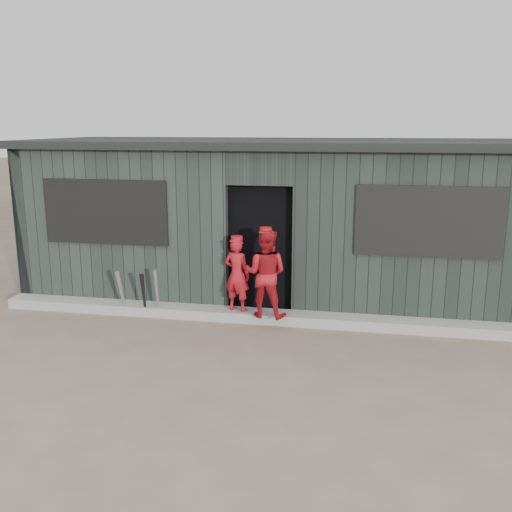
% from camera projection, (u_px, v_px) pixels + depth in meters
% --- Properties ---
extents(ground, '(80.00, 80.00, 0.00)m').
position_uv_depth(ground, '(227.00, 371.00, 6.79)').
color(ground, '#6D5B4B').
rests_on(ground, ground).
extents(curb, '(8.00, 0.36, 0.15)m').
position_uv_depth(curb, '(256.00, 316.00, 8.51)').
color(curb, gray).
rests_on(curb, ground).
extents(bat_left, '(0.07, 0.31, 0.74)m').
position_uv_depth(bat_left, '(122.00, 293.00, 8.66)').
color(bat_left, '#9898A0').
rests_on(bat_left, ground).
extents(bat_mid, '(0.08, 0.16, 0.76)m').
position_uv_depth(bat_mid, '(157.00, 293.00, 8.61)').
color(bat_mid, gray).
rests_on(bat_mid, ground).
extents(bat_right, '(0.15, 0.34, 0.72)m').
position_uv_depth(bat_right, '(144.00, 295.00, 8.57)').
color(bat_right, black).
rests_on(bat_right, ground).
extents(player_red_left, '(0.46, 0.37, 1.11)m').
position_uv_depth(player_red_left, '(237.00, 274.00, 8.42)').
color(player_red_left, '#A9141E').
rests_on(player_red_left, curb).
extents(player_red_right, '(0.67, 0.55, 1.28)m').
position_uv_depth(player_red_right, '(266.00, 273.00, 8.14)').
color(player_red_right, '#A8141C').
rests_on(player_red_right, curb).
extents(player_grey_back, '(0.64, 0.49, 1.17)m').
position_uv_depth(player_grey_back, '(283.00, 275.00, 8.84)').
color(player_grey_back, '#B8B8B8').
rests_on(player_grey_back, ground).
extents(dugout, '(8.30, 3.30, 2.62)m').
position_uv_depth(dugout, '(275.00, 218.00, 9.85)').
color(dugout, black).
rests_on(dugout, ground).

